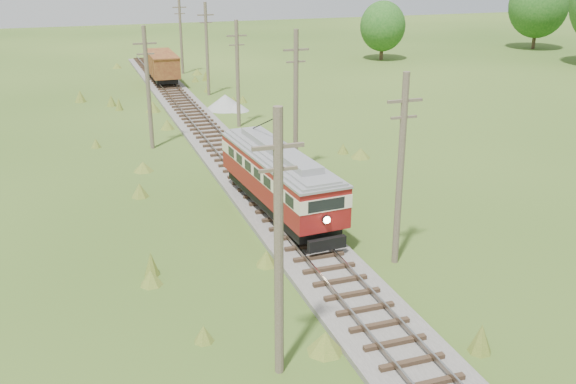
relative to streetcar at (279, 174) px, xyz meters
name	(u,v)px	position (x,y,z in m)	size (l,w,h in m)	color
railbed_main	(234,163)	(0.00, 9.33, -2.25)	(3.60, 96.00, 0.57)	#605B54
streetcar	(279,174)	(0.00, 0.00, 0.00)	(3.39, 11.35, 5.14)	black
gondola	(162,65)	(0.00, 39.48, -0.39)	(2.83, 8.37, 2.76)	black
gravel_pile	(227,103)	(3.61, 25.62, -1.82)	(3.65, 3.87, 1.33)	gray
utility_pole_r_2	(400,169)	(3.30, -6.67, 1.98)	(1.60, 0.30, 8.60)	brown
utility_pole_r_3	(296,103)	(3.20, 6.33, 2.19)	(1.60, 0.30, 9.00)	brown
utility_pole_r_4	(238,73)	(3.00, 19.33, 1.88)	(1.60, 0.30, 8.40)	brown
utility_pole_r_5	(207,48)	(3.40, 32.33, 2.13)	(1.60, 0.30, 8.90)	brown
utility_pole_r_6	(181,35)	(3.20, 45.33, 2.03)	(1.60, 0.30, 8.70)	brown
utility_pole_l_a	(279,245)	(-4.20, -12.67, 2.19)	(1.60, 0.30, 9.00)	brown
utility_pole_l_b	(148,87)	(-4.50, 15.33, 1.98)	(1.60, 0.30, 8.60)	brown
tree_right_5	(538,5)	(56.00, 49.33, 3.75)	(8.40, 8.40, 10.82)	#38281C
tree_mid_b	(383,26)	(30.00, 47.33, 1.89)	(5.88, 5.88, 7.57)	#38281C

